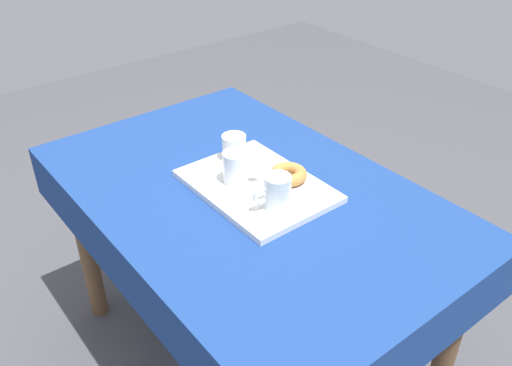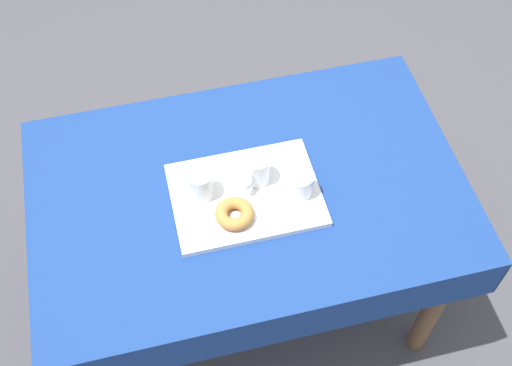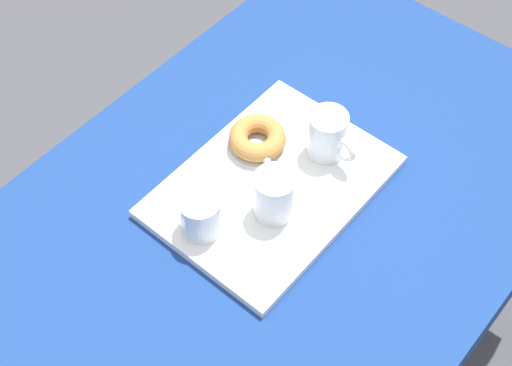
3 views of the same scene
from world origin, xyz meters
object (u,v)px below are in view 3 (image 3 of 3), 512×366
Objects in this scene: serving_tray at (272,186)px; tea_mug_right at (274,195)px; water_glass_near at (201,216)px; donut_plate_left at (257,145)px; tea_mug_left at (327,136)px; sugar_donut_left at (257,138)px; dining_table at (277,233)px.

tea_mug_right reaches higher than serving_tray.
water_glass_near is (-0.15, 0.03, 0.05)m from serving_tray.
tea_mug_left is at bearing -54.62° from donut_plate_left.
donut_plate_left is 0.02m from sugar_donut_left.
tea_mug_right is at bearing -33.42° from water_glass_near.
tea_mug_left is 0.14m from donut_plate_left.
tea_mug_left is at bearing 3.70° from tea_mug_right.
water_glass_near is at bearing 167.56° from tea_mug_left.
tea_mug_left reaches higher than water_glass_near.
water_glass_near is at bearing 168.10° from serving_tray.
tea_mug_right is at bearing -158.78° from dining_table.
tea_mug_left is 0.98× the size of donut_plate_left.
dining_table is 0.12m from serving_tray.
tea_mug_left is at bearing -54.62° from sugar_donut_left.
dining_table is 0.19m from sugar_donut_left.
donut_plate_left reaches higher than dining_table.
tea_mug_right reaches higher than donut_plate_left.
tea_mug_left is (0.13, -0.03, 0.05)m from serving_tray.
dining_table is 0.18m from donut_plate_left.
serving_tray is 0.08m from tea_mug_right.
water_glass_near is 0.21m from sugar_donut_left.
donut_plate_left is (0.05, 0.08, 0.01)m from serving_tray.
tea_mug_left is 0.29m from water_glass_near.
tea_mug_left is at bearing -0.33° from dining_table.
sugar_donut_left is (-0.08, 0.11, -0.02)m from tea_mug_left.
tea_mug_left reaches higher than serving_tray.
dining_table is at bearing -23.44° from water_glass_near.
water_glass_near is (-0.28, 0.06, -0.01)m from tea_mug_left.
tea_mug_right is at bearing -128.74° from donut_plate_left.
donut_plate_left is 1.05× the size of sugar_donut_left.
dining_table is 11.44× the size of tea_mug_left.
donut_plate_left is (0.09, 0.12, -0.04)m from tea_mug_right.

